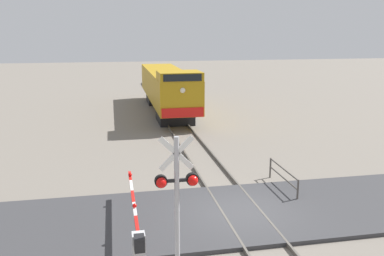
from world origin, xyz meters
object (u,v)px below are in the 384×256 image
guard_railing (283,175)px  locomotive (167,88)px  crossing_gate (137,234)px  crossing_signal (177,191)px

guard_railing → locomotive: bearing=97.9°
crossing_gate → guard_railing: bearing=34.4°
locomotive → crossing_signal: (-2.93, -23.63, 0.42)m
crossing_signal → guard_railing: (5.45, 5.41, -1.85)m
crossing_gate → locomotive: bearing=80.1°
locomotive → crossing_signal: size_ratio=3.97×
locomotive → crossing_signal: crossing_signal is taller
crossing_gate → crossing_signal: bearing=-42.6°
crossing_signal → guard_railing: bearing=44.8°
crossing_signal → locomotive: bearing=82.9°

